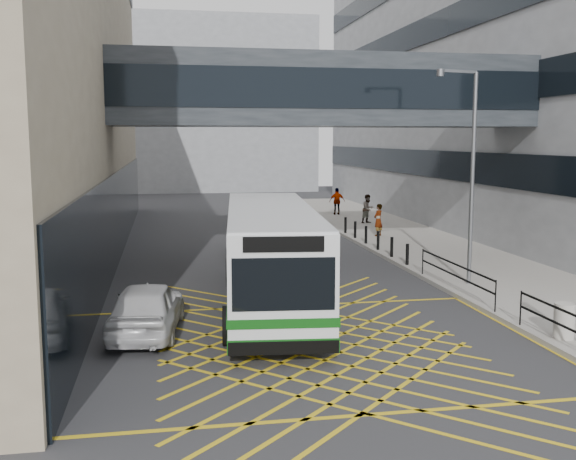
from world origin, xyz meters
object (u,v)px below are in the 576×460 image
car_silver (245,240)px  pedestrian_a (378,220)px  pedestrian_c (337,201)px  car_white (147,307)px  litter_bin (564,321)px  pedestrian_b (368,209)px  bus (270,254)px  car_dark (270,233)px  street_lamp (469,165)px

car_silver → pedestrian_a: (7.80, 3.37, 0.40)m
pedestrian_c → car_white: bearing=70.6°
car_silver → litter_bin: car_silver is taller
pedestrian_b → pedestrian_c: size_ratio=0.97×
pedestrian_a → pedestrian_c: bearing=-132.9°
car_silver → pedestrian_c: pedestrian_c is taller
bus → pedestrian_b: size_ratio=6.60×
car_silver → pedestrian_b: bearing=-129.4°
bus → litter_bin: 8.97m
litter_bin → pedestrian_a: size_ratio=0.54×
car_silver → litter_bin: (6.74, -16.03, -0.00)m
pedestrian_a → pedestrian_b: bearing=-142.0°
car_white → litter_bin: 11.42m
car_white → litter_bin: bearing=171.9°
bus → car_white: bearing=-143.0°
car_silver → pedestrian_a: bearing=-151.2°
car_dark → pedestrian_a: bearing=-170.9°
car_dark → pedestrian_a: pedestrian_a is taller
car_silver → pedestrian_b: size_ratio=2.26×
bus → street_lamp: size_ratio=1.56×
bus → pedestrian_b: (9.34, 19.71, -0.70)m
car_silver → pedestrian_a: size_ratio=2.33×
car_white → pedestrian_c: size_ratio=2.59×
street_lamp → pedestrian_c: 23.55m
bus → street_lamp: (7.50, 1.55, 2.78)m
car_silver → litter_bin: 17.39m
pedestrian_a → pedestrian_b: 5.73m
car_white → car_dark: (5.78, 14.81, -0.07)m
pedestrian_a → street_lamp: bearing=46.1°
car_dark → pedestrian_b: pedestrian_b is taller
litter_bin → pedestrian_b: size_ratio=0.52×
street_lamp → pedestrian_b: (1.84, 18.16, -3.48)m
litter_bin → pedestrian_c: size_ratio=0.50×
pedestrian_c → litter_bin: bearing=92.5°
pedestrian_a → car_white: bearing=13.1°
street_lamp → litter_bin: size_ratio=8.12×
car_dark → pedestrian_a: 6.53m
bus → street_lamp: street_lamp is taller
bus → car_white: 4.65m
street_lamp → pedestrian_a: (0.71, 12.54, -3.51)m
pedestrian_c → pedestrian_a: bearing=93.0°
bus → car_dark: bus is taller
pedestrian_a → pedestrian_c: size_ratio=0.94×
bus → car_silver: 10.80m
car_dark → car_silver: size_ratio=1.10×
car_dark → street_lamp: (5.60, -10.90, 3.85)m
car_white → street_lamp: 12.61m
car_white → car_silver: (4.29, 13.08, -0.14)m
pedestrian_c → car_silver: bearing=65.0°
car_dark → pedestrian_a: (6.31, 1.64, 0.34)m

